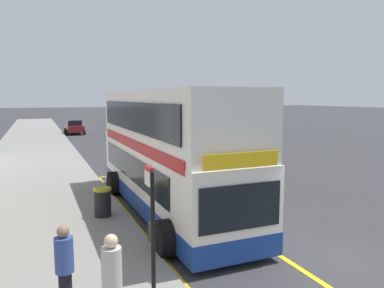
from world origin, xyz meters
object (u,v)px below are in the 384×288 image
(double_decker_bus, at_px, (166,155))
(parked_car_maroon_distant, at_px, (74,127))
(pedestrian_waiting_near_sign, at_px, (112,281))
(bus_stop_sign, at_px, (152,221))
(litter_bin, at_px, (103,202))
(parked_car_teal_behind, at_px, (122,121))
(pedestrian_further_back, at_px, (65,267))

(double_decker_bus, relative_size, parked_car_maroon_distant, 2.55)
(pedestrian_waiting_near_sign, bearing_deg, double_decker_bus, 64.01)
(bus_stop_sign, relative_size, parked_car_maroon_distant, 0.63)
(bus_stop_sign, relative_size, litter_bin, 2.71)
(pedestrian_waiting_near_sign, relative_size, litter_bin, 1.84)
(double_decker_bus, xyz_separation_m, parked_car_maroon_distant, (-0.30, 31.51, -1.26))
(parked_car_teal_behind, xyz_separation_m, pedestrian_waiting_near_sign, (-10.49, -47.35, 0.32))
(parked_car_maroon_distant, bearing_deg, bus_stop_sign, -95.69)
(bus_stop_sign, bearing_deg, parked_car_maroon_distant, 86.94)
(parked_car_maroon_distant, bearing_deg, parked_car_teal_behind, 47.86)
(parked_car_teal_behind, relative_size, litter_bin, 4.32)
(bus_stop_sign, bearing_deg, pedestrian_waiting_near_sign, -134.52)
(double_decker_bus, distance_m, litter_bin, 2.78)
(bus_stop_sign, xyz_separation_m, parked_car_maroon_distant, (1.99, 37.24, -0.90))
(double_decker_bus, distance_m, bus_stop_sign, 6.18)
(pedestrian_further_back, distance_m, litter_bin, 5.80)
(double_decker_bus, height_order, litter_bin, double_decker_bus)
(parked_car_maroon_distant, distance_m, pedestrian_waiting_near_sign, 38.38)
(bus_stop_sign, relative_size, pedestrian_waiting_near_sign, 1.47)
(parked_car_maroon_distant, relative_size, pedestrian_further_back, 2.44)
(parked_car_maroon_distant, xyz_separation_m, pedestrian_further_back, (-3.68, -37.30, 0.28))
(double_decker_bus, bearing_deg, parked_car_maroon_distant, 90.54)
(bus_stop_sign, bearing_deg, double_decker_bus, 68.23)
(parked_car_teal_behind, relative_size, pedestrian_further_back, 2.44)
(pedestrian_waiting_near_sign, bearing_deg, bus_stop_sign, 45.48)
(parked_car_teal_behind, xyz_separation_m, pedestrian_further_back, (-11.18, -46.39, 0.28))
(double_decker_bus, xyz_separation_m, litter_bin, (-2.37, -0.23, -1.43))
(parked_car_teal_behind, xyz_separation_m, litter_bin, (-9.58, -40.84, -0.17))
(bus_stop_sign, bearing_deg, litter_bin, 90.90)
(double_decker_bus, height_order, pedestrian_further_back, double_decker_bus)
(pedestrian_waiting_near_sign, distance_m, litter_bin, 6.59)
(pedestrian_further_back, xyz_separation_m, litter_bin, (1.60, 5.55, -0.45))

